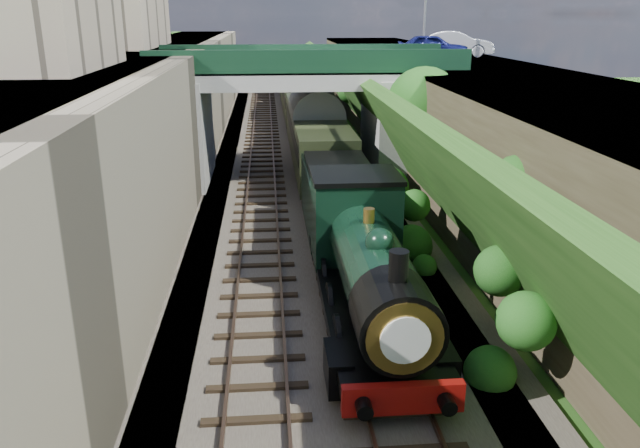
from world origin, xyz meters
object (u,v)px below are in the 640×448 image
(tree, at_px, (425,108))
(road_bridge, at_px, (314,107))
(tender, at_px, (339,205))
(car_silver, at_px, (456,44))
(car_blue, at_px, (433,47))
(locomotive, at_px, (368,270))
(lamppost, at_px, (426,2))

(tree, bearing_deg, road_bridge, 137.12)
(road_bridge, xyz_separation_m, tender, (0.26, -10.17, -2.46))
(road_bridge, relative_size, car_silver, 3.33)
(road_bridge, height_order, car_blue, car_blue)
(car_blue, bearing_deg, tender, 164.77)
(locomotive, bearing_deg, tender, 90.00)
(lamppost, height_order, car_blue, lamppost)
(lamppost, bearing_deg, tree, -102.70)
(car_silver, height_order, locomotive, car_silver)
(tree, relative_size, tender, 1.10)
(tree, relative_size, car_silver, 1.37)
(car_blue, xyz_separation_m, locomotive, (-7.39, -22.43, -5.10))
(lamppost, bearing_deg, tender, -114.37)
(road_bridge, distance_m, car_blue, 9.54)
(car_silver, bearing_deg, road_bridge, 141.69)
(tree, height_order, locomotive, tree)
(tree, xyz_separation_m, tender, (-4.71, -5.55, -3.03))
(road_bridge, distance_m, lamppost, 10.32)
(car_silver, distance_m, locomotive, 27.11)
(tender, bearing_deg, car_blue, 63.87)
(road_bridge, bearing_deg, locomotive, -89.16)
(car_blue, bearing_deg, locomotive, 172.66)
(tree, bearing_deg, tender, -130.33)
(locomotive, bearing_deg, car_blue, 71.76)
(road_bridge, relative_size, tender, 2.67)
(road_bridge, height_order, car_silver, car_silver)
(tender, bearing_deg, car_silver, 61.31)
(tree, xyz_separation_m, locomotive, (-4.71, -12.91, -2.75))
(road_bridge, bearing_deg, car_blue, 32.64)
(road_bridge, bearing_deg, tree, -42.88)
(car_silver, relative_size, tender, 0.80)
(road_bridge, relative_size, tree, 2.42)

